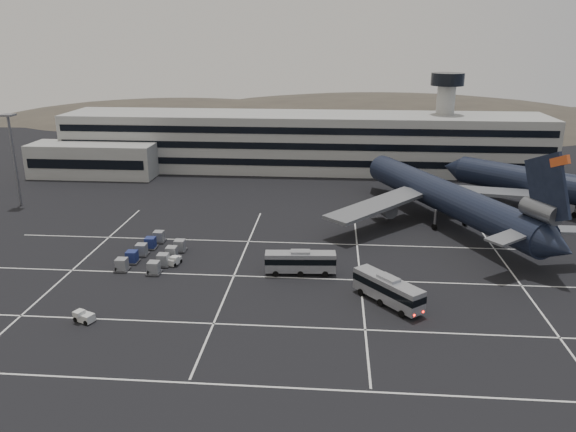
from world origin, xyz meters
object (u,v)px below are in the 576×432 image
object	(u,v)px
trijet_main	(447,197)
uld_cluster	(153,253)
bus_near	(388,289)
tug_a	(174,261)
bus_far	(300,261)

from	to	relation	value
trijet_main	uld_cluster	distance (m)	51.82
trijet_main	bus_near	world-z (taller)	trijet_main
tug_a	uld_cluster	bearing A→B (deg)	168.02
trijet_main	bus_near	size ratio (longest dim) A/B	5.59
trijet_main	tug_a	xyz separation A→B (m)	(-43.81, -21.91, -4.61)
bus_near	tug_a	world-z (taller)	bus_near
trijet_main	bus_far	distance (m)	34.43
bus_far	bus_near	bearing A→B (deg)	-129.96
trijet_main	uld_cluster	world-z (taller)	trijet_main
trijet_main	uld_cluster	size ratio (longest dim) A/B	3.57
bus_far	uld_cluster	size ratio (longest dim) A/B	0.67
bus_near	tug_a	xyz separation A→B (m)	(-30.77, 10.28, -1.42)
trijet_main	bus_near	xyz separation A→B (m)	(-13.04, -32.19, -3.19)
bus_near	uld_cluster	size ratio (longest dim) A/B	0.64
uld_cluster	tug_a	bearing A→B (deg)	-29.19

